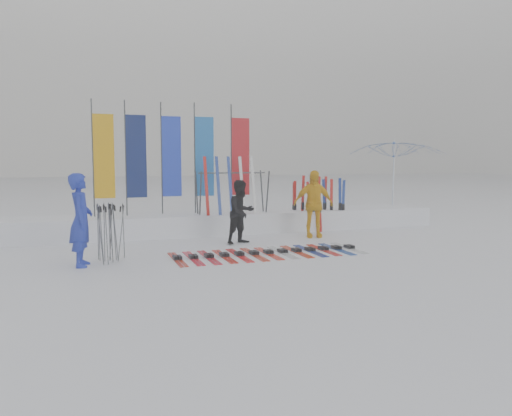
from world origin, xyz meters
name	(u,v)px	position (x,y,z in m)	size (l,w,h in m)	color
ground	(272,262)	(0.00, 0.00, 0.00)	(120.00, 120.00, 0.00)	white
snow_bank	(216,223)	(0.00, 4.60, 0.30)	(14.00, 1.60, 0.60)	white
person_blue	(81,220)	(-3.77, 0.91, 0.94)	(0.69, 0.45, 1.89)	#1D2FAC
person_black	(241,212)	(0.12, 2.51, 0.82)	(0.80, 0.62, 1.64)	black
person_yellow	(313,204)	(2.33, 2.86, 0.93)	(1.10, 0.46, 1.87)	yellow
tent_canopy	(395,180)	(6.39, 4.89, 1.46)	(3.18, 3.24, 2.92)	white
ski_row	(268,252)	(0.26, 0.93, 0.03)	(4.38, 1.68, 0.07)	#B0200E
pole_cluster	(109,233)	(-3.22, 1.25, 0.61)	(0.57, 0.70, 1.25)	#595B60
feather_flags	(172,157)	(-1.28, 4.71, 2.24)	(4.52, 0.19, 3.20)	#383A3F
ski_rack	(232,187)	(0.38, 4.20, 1.38)	(2.04, 0.80, 1.23)	#383A3F
upright_skis	(317,205)	(3.12, 4.22, 0.78)	(1.46, 1.19, 1.68)	navy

